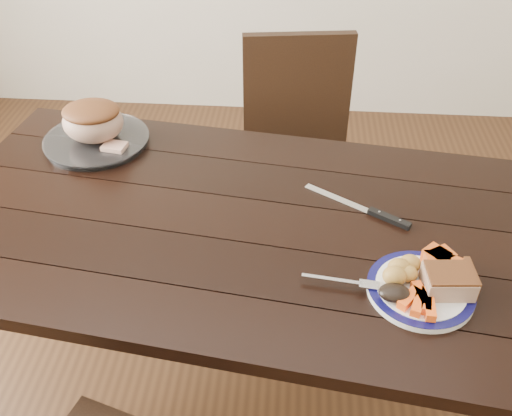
# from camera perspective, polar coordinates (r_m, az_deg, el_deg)

# --- Properties ---
(ground) EXTENTS (4.00, 4.00, 0.00)m
(ground) POSITION_cam_1_polar(r_m,az_deg,el_deg) (2.08, -2.25, -17.05)
(ground) COLOR #472B16
(ground) RESTS_ON ground
(dining_table) EXTENTS (1.71, 1.10, 0.75)m
(dining_table) POSITION_cam_1_polar(r_m,az_deg,el_deg) (1.59, -2.83, -3.46)
(dining_table) COLOR black
(dining_table) RESTS_ON ground
(chair_far) EXTENTS (0.47, 0.48, 0.93)m
(chair_far) POSITION_cam_1_polar(r_m,az_deg,el_deg) (2.25, 4.27, 6.28)
(chair_far) COLOR black
(chair_far) RESTS_ON ground
(dinner_plate) EXTENTS (0.24, 0.24, 0.02)m
(dinner_plate) POSITION_cam_1_polar(r_m,az_deg,el_deg) (1.37, 16.12, -7.88)
(dinner_plate) COLOR white
(dinner_plate) RESTS_ON dining_table
(plate_rim) EXTENTS (0.24, 0.24, 0.02)m
(plate_rim) POSITION_cam_1_polar(r_m,az_deg,el_deg) (1.37, 16.18, -7.63)
(plate_rim) COLOR #0E0D42
(plate_rim) RESTS_ON dinner_plate
(serving_platter) EXTENTS (0.32, 0.32, 0.02)m
(serving_platter) POSITION_cam_1_polar(r_m,az_deg,el_deg) (1.89, -15.62, 6.44)
(serving_platter) COLOR white
(serving_platter) RESTS_ON dining_table
(pork_slice) EXTENTS (0.11, 0.09, 0.05)m
(pork_slice) POSITION_cam_1_polar(r_m,az_deg,el_deg) (1.36, 18.67, -6.98)
(pork_slice) COLOR tan
(pork_slice) RESTS_ON dinner_plate
(roasted_potatoes) EXTENTS (0.09, 0.09, 0.05)m
(roasted_potatoes) POSITION_cam_1_polar(r_m,az_deg,el_deg) (1.36, 14.28, -6.11)
(roasted_potatoes) COLOR gold
(roasted_potatoes) RESTS_ON dinner_plate
(carrot_batons) EXTENTS (0.08, 0.11, 0.02)m
(carrot_batons) POSITION_cam_1_polar(r_m,az_deg,el_deg) (1.32, 16.13, -8.92)
(carrot_batons) COLOR #FF5915
(carrot_batons) RESTS_ON dinner_plate
(pumpkin_wedges) EXTENTS (0.10, 0.10, 0.04)m
(pumpkin_wedges) POSITION_cam_1_polar(r_m,az_deg,el_deg) (1.41, 17.98, -5.07)
(pumpkin_wedges) COLOR #EF5A1A
(pumpkin_wedges) RESTS_ON dinner_plate
(dark_mushroom) EXTENTS (0.07, 0.05, 0.03)m
(dark_mushroom) POSITION_cam_1_polar(r_m,az_deg,el_deg) (1.31, 13.66, -8.23)
(dark_mushroom) COLOR black
(dark_mushroom) RESTS_ON dinner_plate
(fork) EXTENTS (0.18, 0.04, 0.00)m
(fork) POSITION_cam_1_polar(r_m,az_deg,el_deg) (1.34, 9.00, -7.31)
(fork) COLOR silver
(fork) RESTS_ON dinner_plate
(roast_joint) EXTENTS (0.19, 0.16, 0.12)m
(roast_joint) POSITION_cam_1_polar(r_m,az_deg,el_deg) (1.86, -15.98, 8.26)
(roast_joint) COLOR tan
(roast_joint) RESTS_ON serving_platter
(cut_slice) EXTENTS (0.08, 0.07, 0.02)m
(cut_slice) POSITION_cam_1_polar(r_m,az_deg,el_deg) (1.82, -13.96, 5.94)
(cut_slice) COLOR tan
(cut_slice) RESTS_ON serving_platter
(carving_knife) EXTENTS (0.28, 0.19, 0.01)m
(carving_knife) POSITION_cam_1_polar(r_m,az_deg,el_deg) (1.56, 11.88, -0.51)
(carving_knife) COLOR silver
(carving_knife) RESTS_ON dining_table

